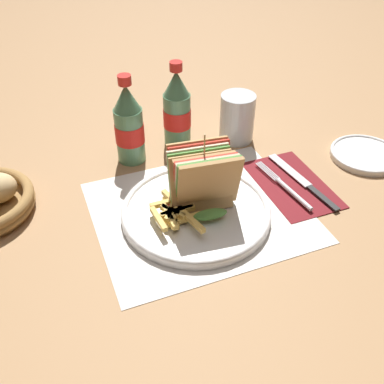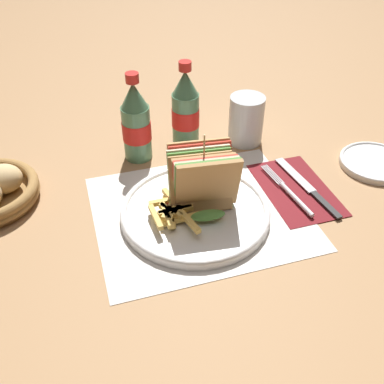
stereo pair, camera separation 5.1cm
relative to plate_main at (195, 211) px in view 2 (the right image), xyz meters
name	(u,v)px [view 2 (the right image)]	position (x,y,z in m)	size (l,w,h in m)	color
ground_plane	(202,208)	(0.02, 0.02, -0.01)	(4.00, 4.00, 0.00)	#9E754C
placemat	(200,212)	(0.01, 0.01, -0.01)	(0.38, 0.33, 0.00)	silver
plate_main	(195,211)	(0.00, 0.00, 0.00)	(0.27, 0.27, 0.02)	white
club_sandwich	(202,181)	(0.01, 0.01, 0.06)	(0.12, 0.11, 0.15)	tan
fries_pile	(173,211)	(-0.04, -0.01, 0.02)	(0.08, 0.13, 0.02)	#E0B756
ketchup_blob	(175,202)	(-0.03, 0.02, 0.02)	(0.04, 0.04, 0.02)	maroon
napkin	(296,190)	(0.21, 0.01, -0.01)	(0.13, 0.21, 0.00)	maroon
fork	(291,194)	(0.19, 0.00, 0.00)	(0.03, 0.17, 0.01)	silver
knife	(307,187)	(0.24, 0.01, 0.00)	(0.04, 0.21, 0.00)	black
coke_bottle_near	(136,123)	(-0.06, 0.22, 0.07)	(0.06, 0.06, 0.19)	#4C7F5B
coke_bottle_far	(185,110)	(0.05, 0.25, 0.07)	(0.06, 0.06, 0.19)	#4C7F5B
glass_near	(246,123)	(0.18, 0.21, 0.04)	(0.08, 0.08, 0.11)	silver
side_saucer	(376,162)	(0.41, 0.04, 0.00)	(0.15, 0.15, 0.01)	white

